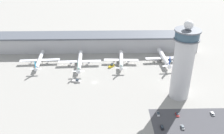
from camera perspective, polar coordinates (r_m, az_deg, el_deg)
ground_plane at (r=215.18m, az=-3.96°, el=-3.48°), size 1000.00×1000.00×0.00m
terminal_building at (r=273.92m, az=-3.45°, el=5.74°), size 215.44×25.00×17.37m
control_tower at (r=189.78m, az=15.94°, el=0.93°), size 18.40×18.40×61.25m
parking_lot_surface at (r=178.58m, az=19.75°, el=-12.84°), size 64.00×40.00×0.01m
airplane_gate_alpha at (r=252.71m, az=-16.23°, el=1.54°), size 38.76×40.33×12.00m
airplane_gate_bravo at (r=241.85m, az=-7.40°, el=1.31°), size 41.19×43.31×12.95m
airplane_gate_charlie at (r=243.20m, az=2.11°, el=1.64°), size 33.88×37.80×12.40m
airplane_gate_delta at (r=251.43m, az=11.74°, el=2.07°), size 36.05×39.03×14.42m
service_truck_catering at (r=216.83m, az=-8.09°, el=-3.19°), size 7.97×4.07×2.50m
service_truck_fuel at (r=238.72m, az=-0.14°, el=0.24°), size 6.11×6.48×2.92m
service_truck_baggage at (r=254.80m, az=12.95°, el=1.38°), size 5.75×6.28×3.16m
car_red_hatchback at (r=183.63m, az=14.71°, el=-10.46°), size 2.02×4.47×1.50m
car_green_van at (r=181.32m, az=10.50°, el=-10.50°), size 1.79×4.75×1.39m
car_blue_compact at (r=170.88m, az=11.38°, el=-13.37°), size 1.74×4.72×1.44m
car_grey_coupe at (r=191.98m, az=21.97°, el=-9.88°), size 1.82×4.47×1.52m
car_yellow_taxi at (r=174.00m, az=15.81°, el=-13.10°), size 1.98×4.58×1.54m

